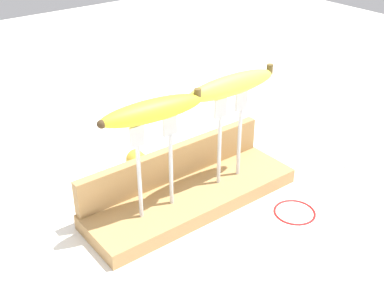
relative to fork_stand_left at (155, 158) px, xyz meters
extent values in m
plane|color=white|center=(0.08, 0.01, -0.13)|extent=(3.00, 3.00, 0.00)
cube|color=#A87F4C|center=(0.08, 0.01, -0.12)|extent=(0.42, 0.13, 0.03)
cube|color=#A87F4C|center=(0.08, 0.06, -0.07)|extent=(0.41, 0.02, 0.07)
cylinder|color=silver|center=(-0.03, 0.00, -0.04)|extent=(0.01, 0.01, 0.14)
cube|color=silver|center=(-0.03, 0.00, 0.05)|extent=(0.03, 0.00, 0.04)
cylinder|color=silver|center=(0.03, 0.00, -0.04)|extent=(0.01, 0.01, 0.14)
cube|color=silver|center=(0.03, 0.00, 0.05)|extent=(0.03, 0.00, 0.04)
cylinder|color=silver|center=(0.14, 0.00, -0.04)|extent=(0.01, 0.01, 0.14)
cube|color=silver|center=(0.14, 0.00, 0.05)|extent=(0.03, 0.00, 0.04)
cylinder|color=silver|center=(0.19, 0.00, -0.04)|extent=(0.01, 0.01, 0.14)
cube|color=silver|center=(0.19, 0.00, 0.05)|extent=(0.03, 0.00, 0.04)
ellipsoid|color=yellow|center=(0.00, 0.00, 0.09)|extent=(0.19, 0.06, 0.04)
cylinder|color=brown|center=(0.09, -0.01, 0.10)|extent=(0.01, 0.01, 0.02)
sphere|color=#3F2D19|center=(-0.09, 0.01, 0.09)|extent=(0.01, 0.01, 0.01)
ellipsoid|color=#DBD147|center=(0.17, 0.00, 0.09)|extent=(0.20, 0.04, 0.04)
cylinder|color=brown|center=(0.26, 0.00, 0.10)|extent=(0.01, 0.01, 0.02)
sphere|color=#3F2D19|center=(0.07, 0.00, 0.09)|extent=(0.01, 0.01, 0.01)
cylinder|color=silver|center=(0.49, -0.11, -0.13)|extent=(0.15, 0.06, 0.01)
cylinder|color=gold|center=(0.07, 0.17, -0.11)|extent=(0.04, 0.05, 0.04)
cylinder|color=beige|center=(0.07, 0.19, -0.11)|extent=(0.03, 0.00, 0.03)
torus|color=red|center=(0.22, -0.13, -0.13)|extent=(0.08, 0.08, 0.00)
camera|label=1|loc=(-0.39, -0.60, 0.42)|focal=46.68mm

